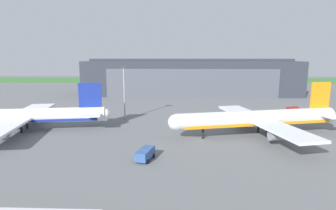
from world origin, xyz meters
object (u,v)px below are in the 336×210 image
at_px(airliner_near_left, 16,117).
at_px(stair_truck, 145,154).
at_px(ops_van, 293,109).
at_px(apron_light_mast, 124,88).
at_px(airliner_near_right, 257,119).
at_px(maintenance_hangar, 190,77).

distance_m(airliner_near_left, stair_truck, 41.31).
bearing_deg(ops_van, apron_light_mast, -166.89).
bearing_deg(airliner_near_right, airliner_near_left, 178.29).
height_order(airliner_near_right, stair_truck, airliner_near_right).
xyz_separation_m(maintenance_hangar, airliner_near_right, (13.07, -84.58, -4.56)).
xyz_separation_m(airliner_near_left, apron_light_mast, (25.80, 15.08, 6.05)).
bearing_deg(airliner_near_right, apron_light_mast, 155.08).
height_order(airliner_near_left, ops_van, airliner_near_left).
xyz_separation_m(airliner_near_right, apron_light_mast, (-36.45, 16.94, 5.73)).
bearing_deg(ops_van, airliner_near_left, -161.15).
bearing_deg(airliner_near_right, ops_van, 55.06).
xyz_separation_m(ops_van, stair_truck, (-47.12, -47.94, 0.19)).
height_order(maintenance_hangar, ops_van, maintenance_hangar).
height_order(ops_van, apron_light_mast, apron_light_mast).
relative_size(ops_van, apron_light_mast, 0.29).
xyz_separation_m(airliner_near_right, airliner_near_left, (-62.26, 1.86, -0.32)).
relative_size(maintenance_hangar, airliner_near_right, 2.49).
distance_m(maintenance_hangar, airliner_near_left, 96.37).
height_order(stair_truck, apron_light_mast, apron_light_mast).
xyz_separation_m(airliner_near_right, stair_truck, (-25.90, -17.57, -2.99)).
relative_size(airliner_near_left, apron_light_mast, 2.90).
xyz_separation_m(airliner_near_left, stair_truck, (36.35, -19.43, -2.67)).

